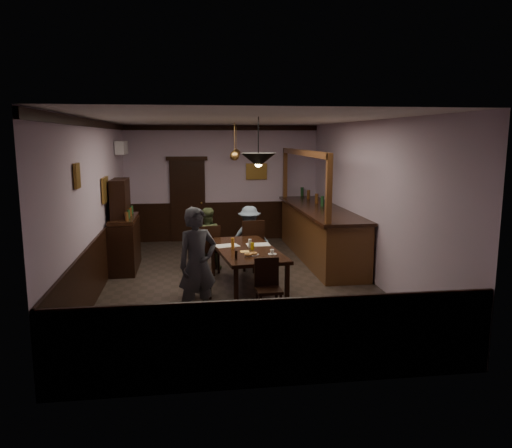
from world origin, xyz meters
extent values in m
cube|color=#2D2621|center=(0.00, 0.00, -0.01)|extent=(5.00, 8.00, 0.01)
cube|color=white|center=(0.00, 0.00, 3.00)|extent=(5.00, 8.00, 0.01)
cube|color=#C2A7C2|center=(0.00, 4.00, 1.50)|extent=(5.00, 0.01, 3.00)
cube|color=#C2A7C2|center=(0.00, -4.00, 1.50)|extent=(5.00, 0.01, 3.00)
cube|color=#C2A7C2|center=(-2.50, 0.00, 1.50)|extent=(0.01, 8.00, 3.00)
cube|color=#C2A7C2|center=(2.50, 0.00, 1.50)|extent=(0.01, 8.00, 3.00)
cube|color=black|center=(0.10, -0.44, 0.72)|extent=(1.26, 2.31, 0.06)
cube|color=black|center=(-0.19, -1.51, 0.34)|extent=(0.07, 0.07, 0.69)
cube|color=black|center=(0.64, -1.40, 0.34)|extent=(0.07, 0.07, 0.69)
cube|color=black|center=(-0.44, 0.52, 0.34)|extent=(0.07, 0.07, 0.69)
cube|color=black|center=(0.39, 0.62, 0.34)|extent=(0.07, 0.07, 0.69)
cube|color=black|center=(-0.51, 0.84, 0.45)|extent=(0.47, 0.47, 0.05)
cube|color=black|center=(-0.49, 0.65, 0.72)|extent=(0.42, 0.09, 0.50)
cube|color=black|center=(-0.36, 1.03, 0.22)|extent=(0.04, 0.04, 0.43)
cube|color=black|center=(-0.70, 0.99, 0.22)|extent=(0.04, 0.04, 0.43)
cube|color=black|center=(-0.32, 0.69, 0.22)|extent=(0.04, 0.04, 0.43)
cube|color=black|center=(-0.66, 0.65, 0.22)|extent=(0.04, 0.04, 0.43)
cube|color=black|center=(0.38, 0.95, 0.48)|extent=(0.46, 0.46, 0.05)
cube|color=black|center=(0.39, 0.75, 0.77)|extent=(0.45, 0.05, 0.54)
cube|color=black|center=(0.56, 1.14, 0.23)|extent=(0.04, 0.04, 0.46)
cube|color=black|center=(0.20, 1.13, 0.23)|extent=(0.04, 0.04, 0.46)
cube|color=black|center=(0.57, 0.77, 0.23)|extent=(0.04, 0.04, 0.46)
cube|color=black|center=(0.20, 0.77, 0.23)|extent=(0.04, 0.04, 0.46)
cube|color=black|center=(0.27, -1.83, 0.41)|extent=(0.39, 0.39, 0.05)
cube|color=black|center=(0.27, -1.66, 0.65)|extent=(0.38, 0.05, 0.45)
cube|color=black|center=(0.13, -1.99, 0.19)|extent=(0.04, 0.04, 0.39)
cube|color=black|center=(0.43, -1.98, 0.19)|extent=(0.04, 0.04, 0.39)
cube|color=black|center=(0.11, -1.68, 0.19)|extent=(0.04, 0.04, 0.39)
cube|color=black|center=(0.42, -1.67, 0.19)|extent=(0.04, 0.04, 0.39)
cube|color=black|center=(-0.72, -0.75, 0.42)|extent=(0.41, 0.41, 0.05)
cube|color=black|center=(-0.89, -0.74, 0.67)|extent=(0.06, 0.39, 0.46)
cube|color=black|center=(-0.57, -0.91, 0.20)|extent=(0.04, 0.04, 0.40)
cube|color=black|center=(-0.55, -0.60, 0.20)|extent=(0.04, 0.04, 0.40)
cube|color=black|center=(-0.88, -0.90, 0.20)|extent=(0.04, 0.04, 0.40)
cube|color=black|center=(-0.87, -0.58, 0.20)|extent=(0.04, 0.04, 0.40)
imported|color=#4D5058|center=(-0.79, -1.81, 0.85)|extent=(0.73, 0.62, 1.69)
imported|color=#485633|center=(-0.54, 1.04, 0.64)|extent=(0.69, 0.57, 1.28)
imported|color=slate|center=(0.36, 1.15, 0.64)|extent=(0.86, 0.54, 1.28)
cube|color=silver|center=(-0.22, -0.18, 0.75)|extent=(0.48, 0.40, 0.01)
cube|color=silver|center=(0.35, -0.17, 0.75)|extent=(0.43, 0.31, 0.01)
cube|color=#F7BF5B|center=(0.05, -0.68, 0.75)|extent=(0.17, 0.17, 0.00)
cylinder|color=white|center=(0.48, -0.95, 0.76)|extent=(0.15, 0.15, 0.01)
imported|color=white|center=(0.47, -0.95, 0.80)|extent=(0.09, 0.09, 0.07)
cylinder|color=white|center=(0.14, -0.95, 0.76)|extent=(0.22, 0.22, 0.01)
torus|color=#C68C47|center=(0.06, -1.05, 0.79)|extent=(0.13, 0.13, 0.04)
torus|color=#C68C47|center=(0.16, -0.98, 0.79)|extent=(0.13, 0.13, 0.04)
cylinder|color=yellow|center=(0.20, -0.53, 0.81)|extent=(0.07, 0.07, 0.12)
cylinder|color=#BF721E|center=(-0.14, -0.47, 0.85)|extent=(0.06, 0.06, 0.20)
cylinder|color=silver|center=(0.17, -0.37, 0.82)|extent=(0.06, 0.06, 0.15)
cylinder|color=black|center=(-0.15, -1.18, 0.82)|extent=(0.04, 0.04, 0.14)
cube|color=black|center=(-2.20, 1.26, 0.50)|extent=(0.50, 1.41, 1.01)
cube|color=black|center=(-2.20, 1.26, 1.06)|extent=(0.48, 1.36, 0.08)
cube|color=black|center=(-2.25, 1.26, 1.46)|extent=(0.30, 0.91, 0.80)
cube|color=#492513|center=(2.00, 1.63, 0.55)|extent=(0.90, 4.21, 1.10)
cube|color=black|center=(1.98, 1.63, 1.12)|extent=(1.00, 4.31, 0.06)
cube|color=#492513|center=(1.60, 1.63, 2.35)|extent=(0.10, 4.11, 0.12)
cube|color=#492513|center=(1.60, -0.37, 1.75)|extent=(0.10, 0.10, 1.30)
cube|color=#492513|center=(1.60, 3.64, 1.75)|extent=(0.10, 0.10, 1.30)
cube|color=black|center=(-0.90, 3.95, 1.05)|extent=(0.90, 0.06, 2.10)
cube|color=white|center=(-2.38, 2.90, 2.45)|extent=(0.20, 0.85, 0.30)
cube|color=olive|center=(-2.46, -1.60, 2.15)|extent=(0.04, 0.28, 0.36)
cube|color=olive|center=(-2.46, 0.80, 1.70)|extent=(0.04, 0.62, 0.48)
cube|color=olive|center=(0.90, 3.96, 1.80)|extent=(0.55, 0.04, 0.42)
cylinder|color=black|center=(0.20, -1.24, 2.67)|extent=(0.02, 0.02, 0.66)
cone|color=black|center=(0.20, -1.24, 2.34)|extent=(0.56, 0.56, 0.22)
sphere|color=#FFD88C|center=(0.20, -1.24, 2.29)|extent=(0.12, 0.12, 0.12)
cylinder|color=#BF8C3F|center=(0.10, 1.60, 2.65)|extent=(0.02, 0.02, 0.70)
cone|color=#BF8C3F|center=(0.10, 1.60, 2.30)|extent=(0.20, 0.20, 0.22)
sphere|color=#FFD88C|center=(0.10, 1.60, 2.25)|extent=(0.12, 0.12, 0.12)
cylinder|color=#BF8C3F|center=(0.30, 3.25, 2.65)|extent=(0.02, 0.02, 0.70)
cone|color=#BF8C3F|center=(0.30, 3.25, 2.30)|extent=(0.20, 0.20, 0.22)
sphere|color=#FFD88C|center=(0.30, 3.25, 2.25)|extent=(0.12, 0.12, 0.12)
camera|label=1|loc=(-0.92, -8.98, 2.70)|focal=35.00mm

